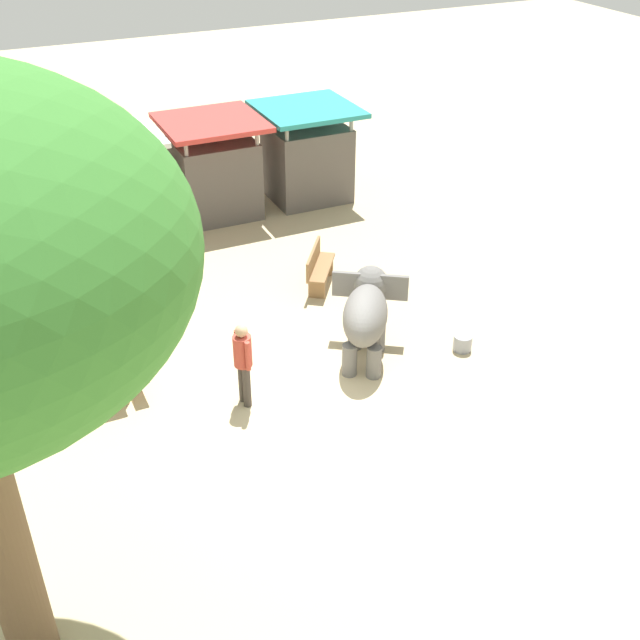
% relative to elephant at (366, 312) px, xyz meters
% --- Properties ---
extents(ground_plane, '(60.00, 60.00, 0.00)m').
position_rel_elephant_xyz_m(ground_plane, '(-1.46, -1.11, -0.97)').
color(ground_plane, tan).
extents(elephant, '(1.92, 2.09, 1.52)m').
position_rel_elephant_xyz_m(elephant, '(0.00, 0.00, 0.00)').
color(elephant, slate).
rests_on(elephant, ground_plane).
extents(person_handler, '(0.32, 0.51, 1.62)m').
position_rel_elephant_xyz_m(person_handler, '(-2.61, -0.44, -0.02)').
color(person_handler, '#3F3833').
rests_on(person_handler, ground_plane).
extents(wooden_bench, '(1.13, 1.38, 0.88)m').
position_rel_elephant_xyz_m(wooden_bench, '(0.31, 2.85, -0.50)').
color(wooden_bench, olive).
rests_on(wooden_bench, ground_plane).
extents(picnic_table_far, '(1.49, 1.51, 0.78)m').
position_rel_elephant_xyz_m(picnic_table_far, '(-4.85, 1.02, -0.38)').
color(picnic_table_far, '#9E7A51').
rests_on(picnic_table_far, ground_plane).
extents(market_stall_white, '(2.50, 2.50, 2.52)m').
position_rel_elephant_xyz_m(market_stall_white, '(-3.10, 7.47, 0.17)').
color(market_stall_white, '#59514C').
rests_on(market_stall_white, ground_plane).
extents(market_stall_red, '(2.50, 2.50, 2.52)m').
position_rel_elephant_xyz_m(market_stall_red, '(-0.50, 7.47, 0.17)').
color(market_stall_red, '#59514C').
rests_on(market_stall_red, ground_plane).
extents(market_stall_teal, '(2.50, 2.50, 2.52)m').
position_rel_elephant_xyz_m(market_stall_teal, '(2.10, 7.47, 0.17)').
color(market_stall_teal, '#59514C').
rests_on(market_stall_teal, ground_plane).
extents(feed_bucket, '(0.36, 0.36, 0.32)m').
position_rel_elephant_xyz_m(feed_bucket, '(1.80, -0.64, -0.81)').
color(feed_bucket, gray).
rests_on(feed_bucket, ground_plane).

